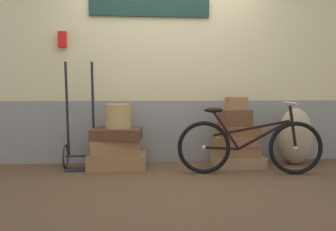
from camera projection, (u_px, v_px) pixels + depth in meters
ground at (175, 177)px, 4.07m from camera, size 8.49×5.20×0.06m
station_building at (169, 67)px, 4.82m from camera, size 6.49×0.74×2.54m
suitcase_0 at (117, 161)px, 4.39m from camera, size 0.72×0.48×0.19m
suitcase_1 at (115, 146)px, 4.39m from camera, size 0.61×0.49×0.18m
suitcase_2 at (117, 134)px, 4.35m from camera, size 0.63×0.51×0.13m
suitcase_3 at (238, 161)px, 4.49m from camera, size 0.62×0.48×0.14m
suitcase_4 at (236, 151)px, 4.47m from camera, size 0.53×0.40×0.14m
suitcase_5 at (234, 140)px, 4.47m from camera, size 0.53×0.44×0.12m
suitcase_6 at (238, 131)px, 4.48m from camera, size 0.55×0.43×0.12m
suitcase_7 at (235, 118)px, 4.49m from camera, size 0.39×0.31×0.20m
suitcase_8 at (236, 103)px, 4.44m from camera, size 0.26×0.19×0.16m
wicker_basket at (118, 116)px, 4.34m from camera, size 0.30×0.30×0.30m
luggage_trolley at (81, 144)px, 4.37m from camera, size 0.40×0.37×1.31m
burlap_sack at (295, 136)px, 4.63m from camera, size 0.44×0.37×0.73m
bicycle at (249, 145)px, 4.09m from camera, size 1.65×0.46×0.83m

